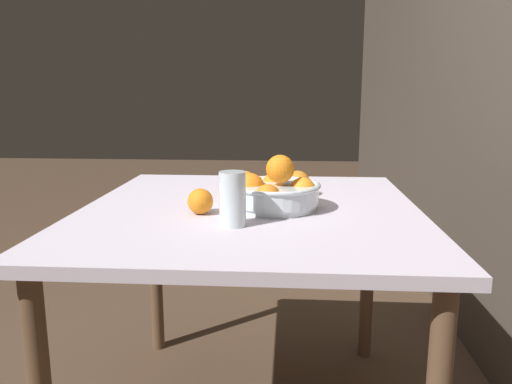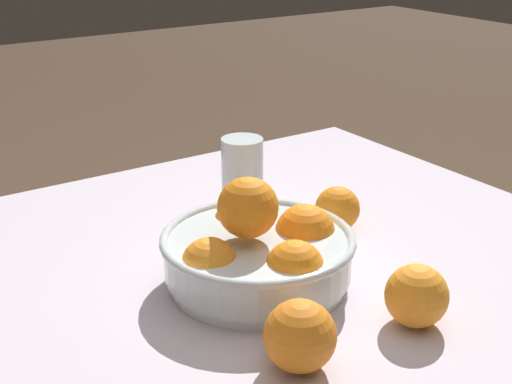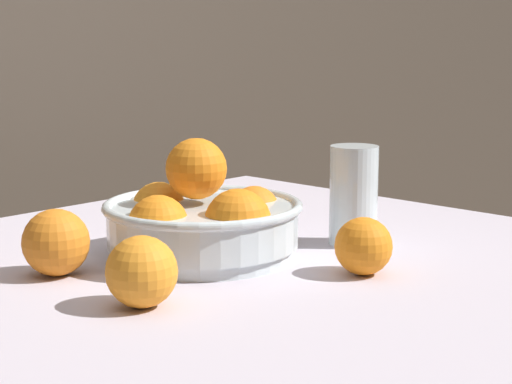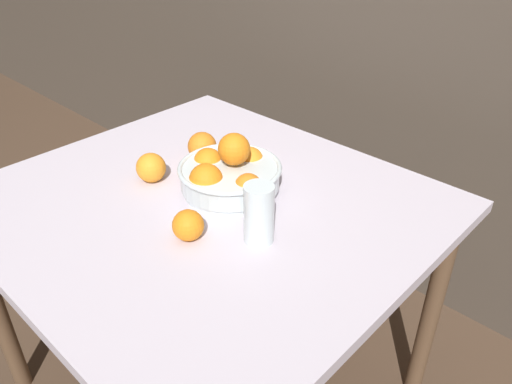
{
  "view_description": "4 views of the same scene",
  "coord_description": "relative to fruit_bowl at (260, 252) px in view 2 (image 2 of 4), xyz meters",
  "views": [
    {
      "loc": [
        1.4,
        0.11,
        1.05
      ],
      "look_at": [
        0.15,
        0.03,
        0.79
      ],
      "focal_mm": 35.0,
      "sensor_mm": 36.0,
      "label": 1
    },
    {
      "loc": [
        -0.68,
        0.54,
        1.19
      ],
      "look_at": [
        0.14,
        -0.0,
        0.79
      ],
      "focal_mm": 50.0,
      "sensor_mm": 36.0,
      "label": 2
    },
    {
      "loc": [
        -0.72,
        -0.72,
        1.0
      ],
      "look_at": [
        0.09,
        0.04,
        0.8
      ],
      "focal_mm": 60.0,
      "sensor_mm": 36.0,
      "label": 3
    },
    {
      "loc": [
        0.8,
        -0.67,
        1.38
      ],
      "look_at": [
        0.15,
        0.03,
        0.79
      ],
      "focal_mm": 35.0,
      "sensor_mm": 36.0,
      "label": 4
    }
  ],
  "objects": [
    {
      "name": "orange_loose_aside",
      "position": [
        -0.18,
        -0.1,
        -0.01
      ],
      "size": [
        0.08,
        0.08,
        0.08
      ],
      "primitive_type": "sphere",
      "color": "orange",
      "rests_on": "dining_table"
    },
    {
      "name": "orange_loose_front",
      "position": [
        0.08,
        -0.2,
        -0.01
      ],
      "size": [
        0.07,
        0.07,
        0.07
      ],
      "primitive_type": "sphere",
      "color": "orange",
      "rests_on": "dining_table"
    },
    {
      "name": "juice_glass",
      "position": [
        0.19,
        -0.1,
        0.01
      ],
      "size": [
        0.07,
        0.07,
        0.14
      ],
      "color": "#F4A314",
      "rests_on": "dining_table"
    },
    {
      "name": "fruit_bowl",
      "position": [
        0.0,
        0.0,
        0.0
      ],
      "size": [
        0.26,
        0.26,
        0.15
      ],
      "color": "silver",
      "rests_on": "dining_table"
    },
    {
      "name": "dining_table",
      "position": [
        -0.02,
        -0.07,
        -0.13
      ],
      "size": [
        1.05,
        0.96,
        0.72
      ],
      "color": "silver",
      "rests_on": "ground_plane"
    },
    {
      "name": "orange_loose_near_bowl",
      "position": [
        -0.18,
        0.07,
        -0.01
      ],
      "size": [
        0.08,
        0.08,
        0.08
      ],
      "primitive_type": "sphere",
      "color": "orange",
      "rests_on": "dining_table"
    }
  ]
}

